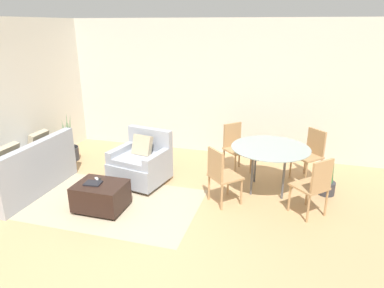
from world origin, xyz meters
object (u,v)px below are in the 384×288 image
(dining_table, at_px, (270,151))
(potted_plant, at_px, (69,150))
(book_stack, at_px, (93,183))
(potted_plant_small, at_px, (327,185))
(armchair, at_px, (141,163))
(tv_remote_primary, at_px, (100,180))
(tv_remote_secondary, at_px, (97,179))
(dining_chair_far_right, at_px, (311,151))
(dining_chair_near_left, at_px, (221,173))
(dining_chair_near_right, at_px, (315,184))
(dining_chair_far_left, at_px, (235,144))
(ottoman, at_px, (101,195))
(couch, at_px, (24,173))

(dining_table, bearing_deg, potted_plant, 176.36)
(book_stack, xyz_separation_m, dining_table, (2.44, 1.36, 0.26))
(dining_table, distance_m, potted_plant_small, 1.08)
(armchair, xyz_separation_m, tv_remote_primary, (-0.26, -0.93, 0.07))
(tv_remote_secondary, relative_size, potted_plant, 0.13)
(armchair, height_order, dining_table, armchair)
(tv_remote_secondary, bearing_deg, dining_chair_far_right, 30.92)
(armchair, bearing_deg, potted_plant, 163.22)
(tv_remote_primary, distance_m, dining_chair_near_left, 1.82)
(dining_chair_near_right, bearing_deg, dining_chair_far_right, 90.00)
(armchair, xyz_separation_m, dining_chair_near_left, (1.47, -0.37, 0.16))
(potted_plant_small, bearing_deg, armchair, -172.36)
(tv_remote_primary, bearing_deg, potted_plant_small, 21.85)
(dining_chair_near_right, relative_size, dining_chair_far_left, 1.00)
(dining_chair_far_left, bearing_deg, dining_table, -45.00)
(ottoman, relative_size, potted_plant, 0.75)
(book_stack, xyz_separation_m, dining_chair_far_left, (1.77, 2.03, 0.09))
(tv_remote_secondary, relative_size, dining_table, 0.10)
(armchair, xyz_separation_m, dining_chair_far_right, (2.82, 0.98, 0.16))
(ottoman, bearing_deg, dining_chair_far_right, 33.67)
(dining_chair_near_right, distance_m, potted_plant_small, 0.89)
(dining_table, distance_m, dining_chair_far_right, 0.97)
(dining_chair_near_left, height_order, dining_chair_near_right, same)
(dining_chair_far_right, bearing_deg, armchair, -160.89)
(tv_remote_secondary, xyz_separation_m, dining_table, (2.46, 1.21, 0.27))
(tv_remote_secondary, height_order, dining_chair_near_left, dining_chair_near_left)
(potted_plant, height_order, dining_table, potted_plant)
(potted_plant, relative_size, dining_chair_near_left, 1.07)
(tv_remote_secondary, bearing_deg, tv_remote_primary, -22.25)
(ottoman, height_order, potted_plant, potted_plant)
(couch, distance_m, potted_plant_small, 4.97)
(book_stack, relative_size, dining_table, 0.20)
(ottoman, distance_m, dining_table, 2.73)
(armchair, relative_size, dining_chair_far_left, 1.10)
(dining_chair_near_right, bearing_deg, book_stack, -167.58)
(tv_remote_secondary, relative_size, dining_chair_near_right, 0.14)
(dining_chair_far_left, relative_size, potted_plant_small, 1.54)
(armchair, height_order, ottoman, armchair)
(tv_remote_primary, distance_m, dining_chair_far_right, 3.62)
(tv_remote_primary, relative_size, potted_plant, 0.14)
(dining_table, bearing_deg, book_stack, -150.90)
(couch, height_order, book_stack, couch)
(ottoman, height_order, book_stack, book_stack)
(tv_remote_primary, height_order, dining_chair_near_right, dining_chair_near_right)
(couch, xyz_separation_m, dining_chair_far_left, (3.20, 1.81, 0.21))
(couch, relative_size, dining_chair_near_right, 1.94)
(book_stack, xyz_separation_m, dining_chair_far_right, (3.11, 2.03, 0.09))
(couch, xyz_separation_m, dining_chair_near_left, (3.20, 0.46, 0.21))
(dining_table, bearing_deg, dining_chair_far_left, 135.00)
(ottoman, xyz_separation_m, potted_plant, (-1.65, 1.59, -0.01))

